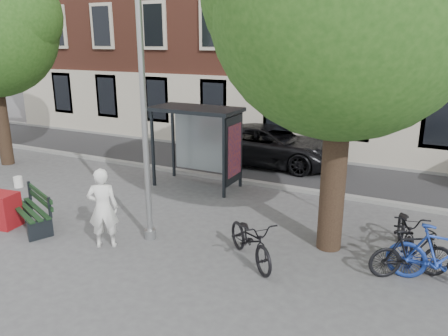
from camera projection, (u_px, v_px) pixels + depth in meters
ground at (150, 238)px, 10.67m from camera, size 90.00×90.00×0.00m
road at (259, 167)px, 16.67m from camera, size 40.00×4.00×0.01m
curb_near at (237, 180)px, 14.94m from camera, size 40.00×0.25×0.12m
curb_far at (277, 154)px, 18.36m from camera, size 40.00×0.25×0.12m
lamppost at (145, 126)px, 9.89m from camera, size 0.28×0.35×6.11m
bus_shelter at (209, 130)px, 13.91m from camera, size 2.85×1.45×2.62m
painter at (103, 208)px, 10.01m from camera, size 0.83×0.75×1.91m
bench at (32, 212)px, 11.17m from camera, size 1.94×1.28×0.96m
bike_a at (251, 240)px, 9.42m from camera, size 1.94×1.83×1.04m
bike_b at (443, 257)px, 8.46m from camera, size 2.07×0.58×1.24m
bike_c at (406, 231)px, 9.80m from camera, size 1.13×2.16×1.08m
bike_d at (412, 254)px, 8.79m from camera, size 1.76×1.29×1.05m
car_dark at (269, 145)px, 16.89m from camera, size 5.53×2.71×1.51m
red_stand at (0, 210)px, 11.28m from camera, size 0.97×0.72×0.90m
bucket_c at (18, 182)px, 14.34m from camera, size 0.36×0.36×0.36m
notice_sign at (341, 174)px, 11.63m from camera, size 0.30×0.07×1.75m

